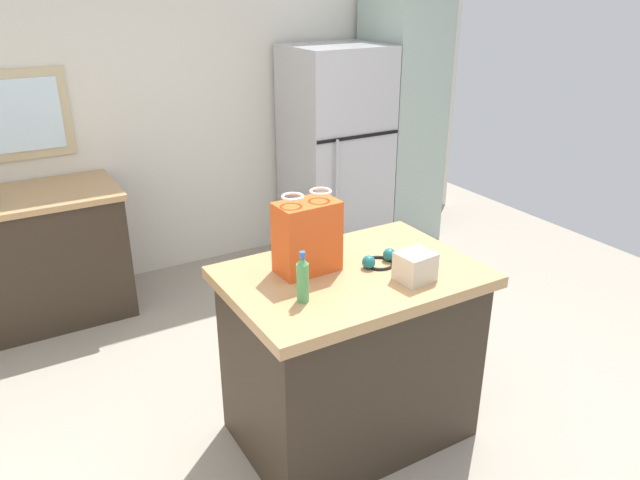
# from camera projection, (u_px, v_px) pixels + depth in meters

# --- Properties ---
(ground) EXTENTS (6.44, 6.44, 0.00)m
(ground) POSITION_uv_depth(u_px,v_px,m) (369.00, 429.00, 3.21)
(ground) COLOR #9E9384
(back_wall) EXTENTS (5.37, 0.13, 2.69)m
(back_wall) POSITION_uv_depth(u_px,v_px,m) (185.00, 98.00, 4.67)
(back_wall) COLOR silver
(back_wall) RESTS_ON ground
(kitchen_island) EXTENTS (1.18, 0.82, 0.93)m
(kitchen_island) POSITION_uv_depth(u_px,v_px,m) (351.00, 354.00, 3.03)
(kitchen_island) COLOR #33281E
(kitchen_island) RESTS_ON ground
(refrigerator) EXTENTS (0.76, 0.71, 1.72)m
(refrigerator) POSITION_uv_depth(u_px,v_px,m) (335.00, 153.00, 5.05)
(refrigerator) COLOR #B7B7BC
(refrigerator) RESTS_ON ground
(tall_cabinet) EXTENTS (0.53, 0.63, 2.07)m
(tall_cabinet) POSITION_uv_depth(u_px,v_px,m) (401.00, 123.00, 5.29)
(tall_cabinet) COLOR #9EB2A8
(tall_cabinet) RESTS_ON ground
(sink_counter) EXTENTS (1.44, 0.68, 1.09)m
(sink_counter) POSITION_uv_depth(u_px,v_px,m) (12.00, 261.00, 4.05)
(sink_counter) COLOR #33281E
(sink_counter) RESTS_ON ground
(shopping_bag) EXTENTS (0.29, 0.18, 0.38)m
(shopping_bag) POSITION_uv_depth(u_px,v_px,m) (307.00, 236.00, 2.80)
(shopping_bag) COLOR #DB511E
(shopping_bag) RESTS_ON kitchen_island
(small_box) EXTENTS (0.17, 0.15, 0.13)m
(small_box) POSITION_uv_depth(u_px,v_px,m) (415.00, 267.00, 2.75)
(small_box) COLOR beige
(small_box) RESTS_ON kitchen_island
(bottle) EXTENTS (0.05, 0.05, 0.23)m
(bottle) POSITION_uv_depth(u_px,v_px,m) (303.00, 279.00, 2.55)
(bottle) COLOR #4C9956
(bottle) RESTS_ON kitchen_island
(ear_defenders) EXTENTS (0.20, 0.17, 0.06)m
(ear_defenders) POSITION_uv_depth(u_px,v_px,m) (379.00, 260.00, 2.91)
(ear_defenders) COLOR black
(ear_defenders) RESTS_ON kitchen_island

